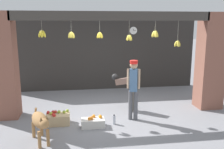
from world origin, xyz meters
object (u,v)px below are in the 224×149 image
shopkeeper (133,86)px  fruit_crate_oranges (93,123)px  water_bottle (114,120)px  wall_clock (133,31)px  worker_stooping (127,87)px  dog (40,121)px  fruit_crate_apples (58,119)px

shopkeeper → fruit_crate_oranges: size_ratio=2.79×
water_bottle → wall_clock: bearing=70.0°
worker_stooping → fruit_crate_oranges: (-1.07, -1.12, -0.58)m
shopkeeper → dog: bearing=39.0°
dog → shopkeeper: (2.26, 1.01, 0.45)m
shopkeeper → wall_clock: bearing=-87.6°
shopkeeper → worker_stooping: size_ratio=1.54×
fruit_crate_oranges → wall_clock: bearing=63.0°
shopkeeper → water_bottle: size_ratio=6.27×
dog → fruit_crate_apples: (0.29, 0.97, -0.34)m
dog → shopkeeper: size_ratio=0.65×
wall_clock → fruit_crate_apples: bearing=-129.6°
water_bottle → fruit_crate_apples: bearing=171.4°
wall_clock → shopkeeper: bearing=-102.5°
dog → fruit_crate_oranges: bearing=98.8°
fruit_crate_apples → water_bottle: (1.42, -0.22, -0.02)m
fruit_crate_oranges → wall_clock: size_ratio=1.90×
shopkeeper → fruit_crate_oranges: 1.41m
fruit_crate_oranges → water_bottle: size_ratio=2.25×
worker_stooping → wall_clock: (0.73, 2.42, 1.56)m
dog → wall_clock: (2.97, 4.21, 1.76)m
worker_stooping → fruit_crate_oranges: 1.66m
fruit_crate_apples → wall_clock: size_ratio=1.97×
fruit_crate_oranges → water_bottle: 0.55m
dog → worker_stooping: 2.87m
fruit_crate_oranges → water_bottle: bearing=9.4°
dog → worker_stooping: bearing=107.7°
fruit_crate_apples → water_bottle: bearing=-8.6°
fruit_crate_apples → wall_clock: wall_clock is taller
dog → fruit_crate_oranges: dog is taller
shopkeeper → fruit_crate_oranges: shopkeeper is taller
worker_stooping → fruit_crate_oranges: worker_stooping is taller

